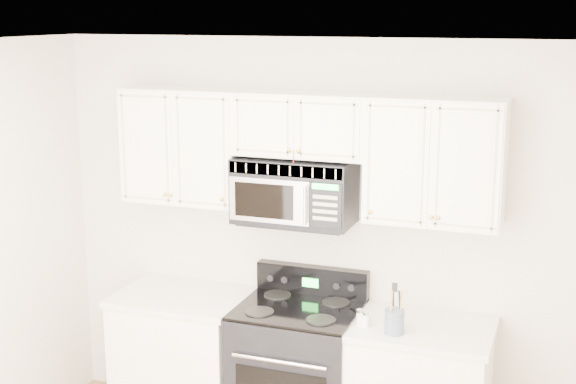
% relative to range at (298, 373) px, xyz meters
% --- Properties ---
extents(room, '(3.51, 3.51, 2.61)m').
position_rel_range_xyz_m(room, '(-0.02, -1.43, 0.82)').
color(room, '#977950').
rests_on(room, ground).
extents(base_cabinet_left, '(0.86, 0.65, 0.92)m').
position_rel_range_xyz_m(base_cabinet_left, '(-0.82, 0.01, -0.06)').
color(base_cabinet_left, white).
rests_on(base_cabinet_left, ground).
extents(range, '(0.76, 0.69, 1.12)m').
position_rel_range_xyz_m(range, '(0.00, 0.00, 0.00)').
color(range, black).
rests_on(range, ground).
extents(upper_cabinets, '(2.44, 0.37, 0.75)m').
position_rel_range_xyz_m(upper_cabinets, '(-0.02, 0.15, 1.45)').
color(upper_cabinets, white).
rests_on(upper_cabinets, ground).
extents(microwave, '(0.74, 0.42, 0.41)m').
position_rel_range_xyz_m(microwave, '(-0.07, 0.13, 1.17)').
color(microwave, black).
rests_on(microwave, ground).
extents(utensil_crock, '(0.12, 0.12, 0.31)m').
position_rel_range_xyz_m(utensil_crock, '(0.65, -0.17, 0.51)').
color(utensil_crock, slate).
rests_on(utensil_crock, base_cabinet_right).
extents(shaker_salt, '(0.04, 0.04, 0.10)m').
position_rel_range_xyz_m(shaker_salt, '(0.43, -0.13, 0.49)').
color(shaker_salt, white).
rests_on(shaker_salt, base_cabinet_right).
extents(shaker_pepper, '(0.04, 0.04, 0.09)m').
position_rel_range_xyz_m(shaker_pepper, '(0.47, -0.14, 0.48)').
color(shaker_pepper, white).
rests_on(shaker_pepper, base_cabinet_right).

